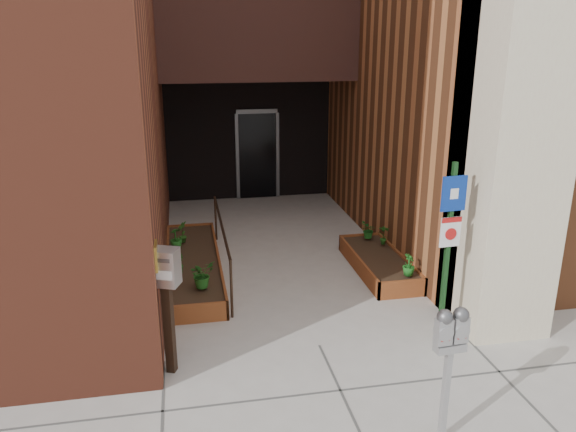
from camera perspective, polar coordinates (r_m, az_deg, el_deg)
ground at (r=7.59m, az=3.20°, el=-13.01°), size 80.00×80.00×0.00m
planter_left at (r=9.76m, az=-9.59°, el=-5.04°), size 0.90×3.60×0.30m
planter_right at (r=9.84m, az=9.20°, el=-4.81°), size 0.80×2.20×0.30m
handrail at (r=9.51m, az=-6.76°, el=-1.56°), size 0.04×3.34×0.90m
parking_meter at (r=5.67m, az=16.20°, el=-12.00°), size 0.33×0.16×1.46m
sign_post at (r=7.32m, az=16.07°, el=-1.91°), size 0.33×0.09×2.44m
payment_dropbox at (r=6.68m, az=-12.29°, el=-6.84°), size 0.38×0.33×1.59m
shrub_left_a at (r=8.48m, az=-8.74°, el=-5.86°), size 0.52×0.52×0.41m
shrub_left_b at (r=9.03m, az=-11.06°, el=-4.80°), size 0.22×0.22×0.32m
shrub_left_c at (r=10.06m, az=-11.31°, el=-2.22°), size 0.29×0.29×0.39m
shrub_left_d at (r=10.35m, az=-10.66°, el=-1.59°), size 0.25×0.25×0.39m
shrub_right_a at (r=9.00m, az=12.17°, el=-4.86°), size 0.27×0.27×0.35m
shrub_right_b at (r=10.22m, az=9.71°, el=-1.88°), size 0.26×0.26×0.36m
shrub_right_c at (r=10.47m, az=8.16°, el=-1.45°), size 0.40×0.40×0.32m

